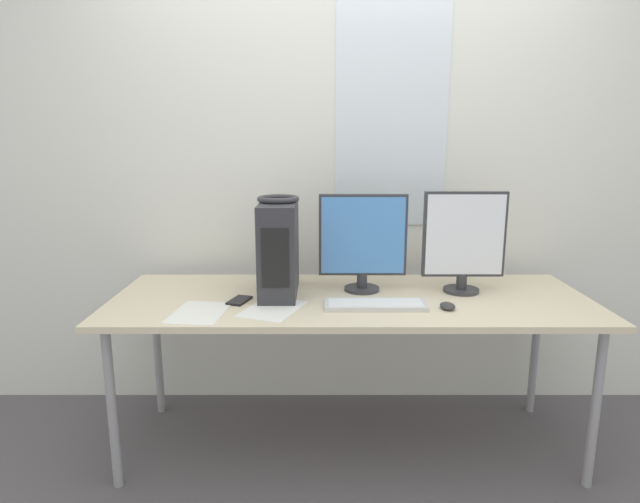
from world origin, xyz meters
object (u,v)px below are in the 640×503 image
(headphones, at_px, (277,199))
(cell_phone, at_px, (238,300))
(pc_tower, at_px, (278,248))
(mouse, at_px, (446,306))
(keyboard, at_px, (374,305))
(monitor_main, at_px, (362,241))
(monitor_right_near, at_px, (463,241))

(headphones, bearing_deg, cell_phone, -140.78)
(pc_tower, height_order, headphones, headphones)
(mouse, bearing_deg, cell_phone, 173.60)
(keyboard, bearing_deg, monitor_main, 98.52)
(keyboard, xyz_separation_m, cell_phone, (-0.60, 0.08, -0.01))
(monitor_main, xyz_separation_m, mouse, (0.34, -0.27, -0.23))
(monitor_right_near, bearing_deg, pc_tower, -179.14)
(keyboard, xyz_separation_m, mouse, (0.31, -0.02, 0.00))
(monitor_main, distance_m, monitor_right_near, 0.47)
(headphones, relative_size, keyboard, 0.44)
(headphones, bearing_deg, monitor_main, 5.08)
(monitor_right_near, bearing_deg, cell_phone, -171.65)
(monitor_main, relative_size, monitor_right_near, 0.97)
(mouse, relative_size, cell_phone, 0.61)
(monitor_main, distance_m, cell_phone, 0.63)
(keyboard, height_order, cell_phone, keyboard)
(monitor_right_near, relative_size, cell_phone, 3.19)
(pc_tower, xyz_separation_m, keyboard, (0.43, -0.22, -0.20))
(keyboard, bearing_deg, cell_phone, 172.33)
(pc_tower, height_order, mouse, pc_tower)
(monitor_right_near, bearing_deg, headphones, -179.19)
(pc_tower, bearing_deg, keyboard, -27.04)
(headphones, height_order, monitor_main, monitor_main)
(headphones, distance_m, mouse, 0.88)
(headphones, xyz_separation_m, monitor_main, (0.39, 0.03, -0.20))
(monitor_right_near, bearing_deg, monitor_main, 177.24)
(monitor_main, distance_m, mouse, 0.50)
(cell_phone, bearing_deg, pc_tower, 56.41)
(mouse, bearing_deg, keyboard, 176.09)
(pc_tower, height_order, cell_phone, pc_tower)
(pc_tower, relative_size, monitor_main, 0.93)
(monitor_right_near, xyz_separation_m, keyboard, (-0.43, -0.23, -0.24))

